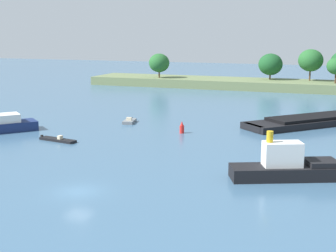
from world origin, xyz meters
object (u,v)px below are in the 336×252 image
(tugboat, at_px, (286,166))
(fishing_skiff, at_px, (58,140))
(small_motorboat, at_px, (129,121))
(channel_buoy_red, at_px, (182,128))

(tugboat, relative_size, fishing_skiff, 1.87)
(tugboat, distance_m, small_motorboat, 37.59)
(fishing_skiff, distance_m, channel_buoy_red, 18.87)
(tugboat, bearing_deg, channel_buoy_red, 134.30)
(fishing_skiff, height_order, channel_buoy_red, channel_buoy_red)
(small_motorboat, bearing_deg, fishing_skiff, -102.62)
(tugboat, height_order, fishing_skiff, tugboat)
(small_motorboat, distance_m, fishing_skiff, 16.89)
(channel_buoy_red, bearing_deg, fishing_skiff, -142.49)
(fishing_skiff, xyz_separation_m, channel_buoy_red, (14.96, 11.48, 0.61))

